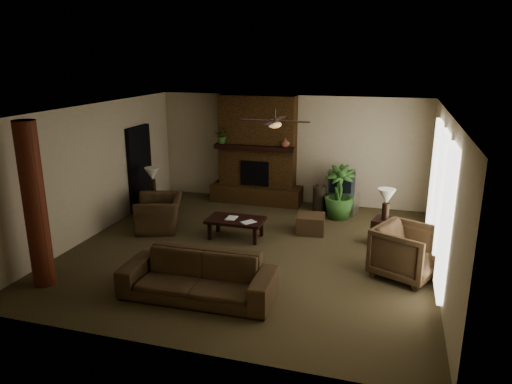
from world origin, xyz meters
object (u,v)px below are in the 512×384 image
(sofa, at_px, (198,269))
(tv_stand, at_px, (340,202))
(log_column, at_px, (35,206))
(coffee_table, at_px, (236,221))
(armchair_right, at_px, (407,250))
(floor_plant, at_px, (338,204))
(floor_vase, at_px, (320,197))
(ottoman, at_px, (311,224))
(side_table_left, at_px, (152,205))
(armchair_left, at_px, (159,208))
(side_table_right, at_px, (386,232))
(lamp_right, at_px, (386,199))
(lamp_left, at_px, (152,176))

(sofa, xyz_separation_m, tv_stand, (1.67, 5.04, -0.23))
(log_column, relative_size, coffee_table, 2.33)
(armchair_right, distance_m, coffee_table, 3.58)
(sofa, bearing_deg, armchair_right, 26.94)
(floor_plant, bearing_deg, floor_vase, 159.63)
(ottoman, relative_size, floor_plant, 0.47)
(log_column, relative_size, side_table_left, 5.09)
(armchair_left, bearing_deg, side_table_right, 73.96)
(ottoman, bearing_deg, floor_vase, 90.98)
(floor_vase, distance_m, side_table_left, 4.09)
(floor_plant, xyz_separation_m, lamp_right, (1.10, -1.44, 0.64))
(sofa, xyz_separation_m, side_table_right, (2.82, 3.13, -0.21))
(sofa, height_order, side_table_right, sofa)
(side_table_right, bearing_deg, side_table_left, 176.84)
(coffee_table, relative_size, lamp_right, 1.85)
(floor_plant, relative_size, lamp_right, 1.97)
(armchair_right, xyz_separation_m, side_table_right, (-0.38, 1.42, -0.23))
(sofa, bearing_deg, armchair_left, 126.64)
(side_table_left, bearing_deg, sofa, -52.10)
(armchair_right, xyz_separation_m, coffee_table, (-3.46, 0.91, -0.14))
(tv_stand, relative_size, lamp_left, 1.31)
(tv_stand, bearing_deg, ottoman, -94.24)
(tv_stand, bearing_deg, floor_vase, -134.41)
(lamp_left, distance_m, side_table_right, 5.52)
(coffee_table, height_order, tv_stand, tv_stand)
(sofa, xyz_separation_m, floor_vase, (1.20, 4.72, -0.05))
(armchair_right, bearing_deg, lamp_left, 98.13)
(floor_vase, bearing_deg, coffee_table, -124.75)
(coffee_table, bearing_deg, lamp_left, 160.54)
(armchair_left, height_order, floor_plant, armchair_left)
(log_column, relative_size, sofa, 1.14)
(sofa, height_order, lamp_left, lamp_left)
(sofa, distance_m, floor_plant, 4.84)
(coffee_table, bearing_deg, armchair_left, 178.04)
(armchair_right, bearing_deg, floor_vase, 58.45)
(sofa, distance_m, armchair_left, 3.39)
(tv_stand, bearing_deg, lamp_left, -149.11)
(armchair_right, xyz_separation_m, floor_vase, (-2.00, 3.01, -0.08))
(log_column, height_order, side_table_right, log_column)
(side_table_left, bearing_deg, tv_stand, 20.34)
(floor_vase, height_order, side_table_left, floor_vase)
(lamp_left, relative_size, lamp_right, 1.00)
(tv_stand, height_order, side_table_left, side_table_left)
(log_column, relative_size, floor_vase, 3.64)
(armchair_left, xyz_separation_m, side_table_right, (4.90, 0.45, -0.22))
(ottoman, bearing_deg, side_table_left, 179.44)
(sofa, distance_m, armchair_right, 3.63)
(side_table_left, bearing_deg, armchair_left, -51.61)
(floor_plant, distance_m, lamp_right, 1.93)
(side_table_right, relative_size, lamp_right, 0.85)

